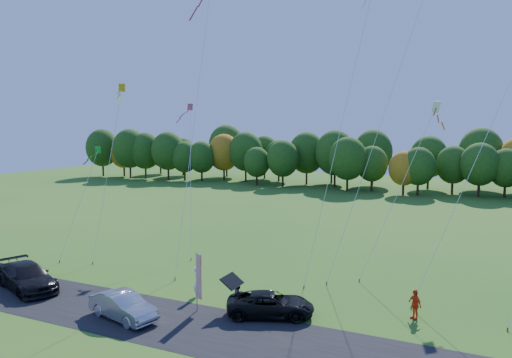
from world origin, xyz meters
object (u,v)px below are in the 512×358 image
at_px(black_suv, 271,304).
at_px(silver_sedan, 123,306).
at_px(person_east, 415,304).
at_px(feather_flag, 198,276).

xyz_separation_m(black_suv, silver_sedan, (-7.32, -3.95, 0.06)).
distance_m(silver_sedan, person_east, 16.41).
height_order(silver_sedan, person_east, person_east).
relative_size(silver_sedan, feather_flag, 1.28).
xyz_separation_m(black_suv, person_east, (7.51, 3.08, 0.16)).
bearing_deg(black_suv, feather_flag, 85.01).
bearing_deg(person_east, feather_flag, -116.27).
height_order(silver_sedan, feather_flag, feather_flag).
relative_size(black_suv, silver_sedan, 1.09).
bearing_deg(black_suv, silver_sedan, 96.48).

